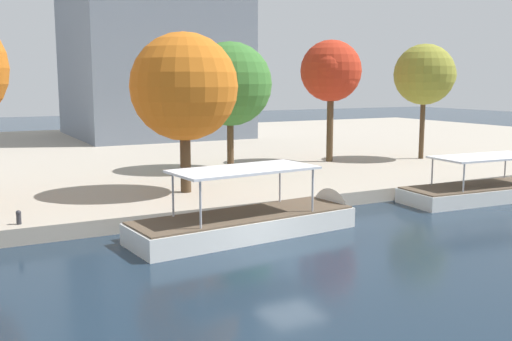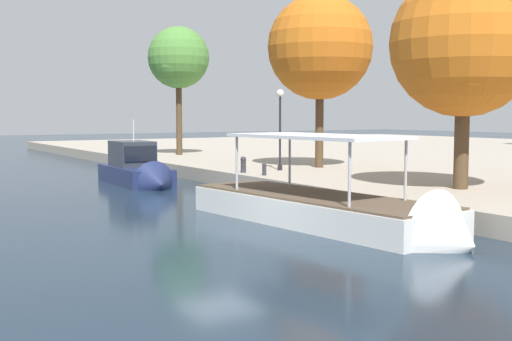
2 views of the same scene
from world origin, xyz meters
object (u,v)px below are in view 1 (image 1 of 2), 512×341
at_px(tree_5, 188,87).
at_px(tree_4, 332,72).
at_px(tour_boat_1, 262,225).
at_px(tree_0, 426,74).
at_px(tree_2, 228,85).
at_px(tour_boat_2, 499,192).
at_px(mooring_bollard_0, 19,217).

bearing_deg(tree_5, tree_4, 25.00).
height_order(tour_boat_1, tree_0, tree_0).
relative_size(tree_2, tree_4, 0.96).
relative_size(tour_boat_2, mooring_bollard_0, 18.99).
relative_size(tree_0, tree_4, 0.98).
bearing_deg(tour_boat_2, tree_5, 162.17).
bearing_deg(tree_4, tree_0, -13.36).
bearing_deg(tree_5, tour_boat_2, -21.44).
distance_m(mooring_bollard_0, tree_5, 11.99).
relative_size(tour_boat_1, tree_0, 1.31).
relative_size(tree_2, tree_5, 1.01).
bearing_deg(tree_0, tour_boat_2, -112.73).
relative_size(mooring_bollard_0, tree_4, 0.07).
bearing_deg(tree_4, tree_5, -155.00).
xyz_separation_m(tour_boat_1, mooring_bollard_0, (-10.62, 3.78, 0.80)).
bearing_deg(tour_boat_2, tree_2, 134.41).
bearing_deg(tree_0, tour_boat_1, -150.55).
bearing_deg(tree_4, tour_boat_1, -134.29).
height_order(tour_boat_1, tree_5, tree_5).
bearing_deg(tour_boat_1, tree_5, 90.48).
xyz_separation_m(tree_4, tree_5, (-14.94, -6.96, -1.08)).
bearing_deg(mooring_bollard_0, tree_0, 14.97).
height_order(tour_boat_2, tree_4, tree_4).
bearing_deg(tree_4, mooring_bollard_0, -156.59).
xyz_separation_m(tree_2, tree_5, (-5.82, -7.03, -0.08)).
bearing_deg(mooring_bollard_0, tour_boat_1, -19.59).
bearing_deg(mooring_bollard_0, tour_boat_2, -6.79).
height_order(tour_boat_1, tree_4, tree_4).
xyz_separation_m(tour_boat_1, tour_boat_2, (17.19, 0.47, 0.03)).
distance_m(tour_boat_2, mooring_bollard_0, 28.01).
bearing_deg(tour_boat_2, tree_4, 105.87).
distance_m(tree_4, tree_5, 16.52).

